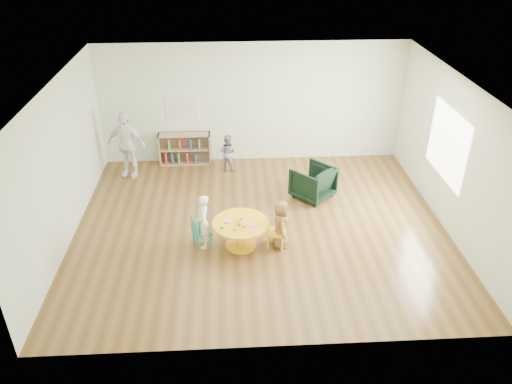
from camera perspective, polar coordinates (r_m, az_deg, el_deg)
room at (r=8.66m, az=0.65°, el=6.50°), size 7.10×7.00×2.80m
activity_table at (r=8.86m, az=-1.76°, el=-4.34°), size 1.00×1.00×0.54m
kid_chair_left at (r=8.96m, az=-6.49°, el=-4.44°), size 0.39×0.39×0.57m
kid_chair_right at (r=8.88m, az=2.61°, el=-4.57°), size 0.37×0.37×0.57m
bookshelf at (r=11.92m, az=-8.17°, el=4.92°), size 1.20×0.30×0.75m
alphabet_poster at (r=11.67m, az=-8.41°, el=9.57°), size 0.74×0.01×0.54m
armchair at (r=10.43m, az=6.53°, el=1.10°), size 1.06×1.06×0.69m
child_left at (r=8.82m, az=-6.09°, el=-3.42°), size 0.26×0.38×1.02m
child_right at (r=8.82m, az=2.84°, el=-3.68°), size 0.31×0.46×0.91m
toddler at (r=11.47m, az=-3.28°, el=4.53°), size 0.52×0.47×0.86m
adult_caretaker at (r=11.43m, az=-14.58°, el=5.29°), size 0.96×0.62×1.52m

